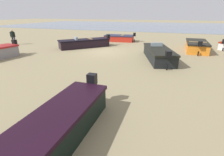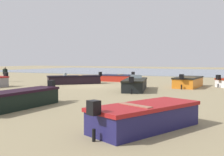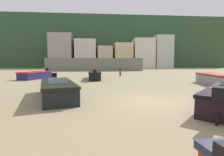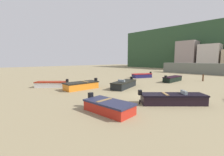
% 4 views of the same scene
% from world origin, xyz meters
% --- Properties ---
extents(ground_plane, '(160.00, 160.00, 0.00)m').
position_xyz_m(ground_plane, '(0.00, 0.00, 0.00)').
color(ground_plane, '#91825E').
extents(harbor_pier, '(20.58, 2.40, 2.75)m').
position_xyz_m(harbor_pier, '(-3.25, 30.00, 1.38)').
color(harbor_pier, slate).
rests_on(harbor_pier, ground).
extents(townhouse_far_left, '(6.72, 6.78, 10.49)m').
position_xyz_m(townhouse_far_left, '(-13.64, 47.39, 5.25)').
color(townhouse_far_left, '#9F8F89').
rests_on(townhouse_far_left, ground).
extents(townhouse_left, '(6.30, 5.54, 8.82)m').
position_xyz_m(townhouse_left, '(-6.26, 46.77, 4.41)').
color(townhouse_left, beige).
rests_on(townhouse_left, ground).
extents(boat_black_0, '(4.54, 4.61, 1.14)m').
position_xyz_m(boat_black_0, '(2.54, -1.20, 0.42)').
color(boat_black_0, black).
rests_on(boat_black_0, ground).
extents(boat_white_1, '(3.62, 3.73, 1.07)m').
position_xyz_m(boat_white_1, '(-11.69, -5.11, 0.39)').
color(boat_white_1, white).
rests_on(boat_white_1, ground).
extents(boat_orange_2, '(1.88, 4.42, 1.19)m').
position_xyz_m(boat_orange_2, '(-7.95, -2.98, 0.44)').
color(boat_orange_2, orange).
rests_on(boat_orange_2, ground).
extents(boat_black_4, '(1.31, 5.04, 1.17)m').
position_xyz_m(boat_black_4, '(-3.04, 11.38, 0.43)').
color(boat_black_4, black).
rests_on(boat_black_4, ground).
extents(boat_red_5, '(3.81, 1.93, 1.07)m').
position_xyz_m(boat_red_5, '(0.35, -6.17, 0.38)').
color(boat_red_5, red).
rests_on(boat_red_5, ground).
extents(boat_navy_6, '(2.93, 4.25, 1.14)m').
position_xyz_m(boat_navy_6, '(-9.72, 12.34, 0.42)').
color(boat_navy_6, '#1F1C52').
rests_on(boat_navy_6, ground).
extents(boat_black_7, '(2.84, 5.06, 1.17)m').
position_xyz_m(boat_black_7, '(-4.89, 1.42, 0.44)').
color(boat_black_7, black).
rests_on(boat_black_7, ground).
extents(mooring_post_near_water, '(0.23, 0.23, 1.13)m').
position_xyz_m(mooring_post_near_water, '(0.33, 15.45, 0.56)').
color(mooring_post_near_water, '#51301C').
rests_on(mooring_post_near_water, ground).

